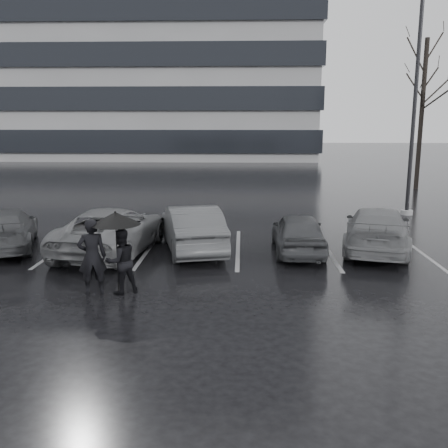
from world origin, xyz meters
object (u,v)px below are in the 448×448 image
(car_main, at_px, (298,233))
(pedestrian_left, at_px, (92,256))
(car_east, at_px, (377,229))
(pedestrian_right, at_px, (121,261))
(car_west_b, at_px, (112,230))
(lamp_post, at_px, (414,114))
(car_west_c, at_px, (5,229))
(car_west_a, at_px, (192,228))
(tree_north, at_px, (421,115))

(car_main, relative_size, pedestrian_left, 2.04)
(car_main, distance_m, car_east, 2.47)
(car_main, distance_m, pedestrian_right, 5.88)
(car_west_b, bearing_deg, lamp_post, -141.83)
(car_west_c, distance_m, pedestrian_right, 6.09)
(car_west_c, bearing_deg, lamp_post, -175.76)
(car_main, distance_m, lamp_post, 9.15)
(car_main, bearing_deg, car_west_a, -2.69)
(car_main, height_order, car_west_c, car_west_c)
(car_main, bearing_deg, car_west_b, 1.47)
(pedestrian_left, distance_m, lamp_post, 15.11)
(car_west_c, height_order, pedestrian_right, pedestrian_right)
(car_main, bearing_deg, pedestrian_right, 40.02)
(lamp_post, bearing_deg, pedestrian_left, -135.44)
(car_main, height_order, pedestrian_right, pedestrian_right)
(car_west_c, xyz_separation_m, tree_north, (17.71, 14.74, 3.62))
(car_east, bearing_deg, car_west_a, 16.60)
(tree_north, bearing_deg, car_main, -119.89)
(car_west_a, relative_size, lamp_post, 0.47)
(car_east, height_order, pedestrian_right, pedestrian_right)
(car_west_b, bearing_deg, car_east, -169.55)
(car_west_a, bearing_deg, pedestrian_right, 58.04)
(car_west_b, distance_m, lamp_post, 13.32)
(car_main, bearing_deg, pedestrian_left, 36.79)
(car_west_a, bearing_deg, car_east, 167.55)
(pedestrian_left, relative_size, pedestrian_right, 1.17)
(car_west_a, height_order, lamp_post, lamp_post)
(car_main, xyz_separation_m, car_west_c, (-9.14, 0.17, 0.01))
(car_west_a, relative_size, pedestrian_right, 2.83)
(car_west_c, xyz_separation_m, lamp_post, (14.48, 6.31, 3.59))
(car_east, relative_size, pedestrian_left, 2.62)
(car_main, xyz_separation_m, pedestrian_right, (-4.50, -3.78, 0.14))
(car_east, height_order, lamp_post, lamp_post)
(pedestrian_left, distance_m, tree_north, 23.49)
(car_east, relative_size, pedestrian_right, 3.06)
(car_east, bearing_deg, car_west_c, 15.58)
(car_west_b, relative_size, pedestrian_left, 2.79)
(pedestrian_right, relative_size, lamp_post, 0.17)
(car_west_a, bearing_deg, car_main, 163.04)
(car_west_a, xyz_separation_m, car_east, (5.69, 0.18, -0.04))
(pedestrian_left, bearing_deg, car_east, -167.48)
(car_west_b, bearing_deg, tree_north, -126.30)
(car_west_b, bearing_deg, car_west_c, 1.85)
(car_main, relative_size, tree_north, 0.43)
(pedestrian_right, bearing_deg, tree_north, -159.54)
(car_west_a, xyz_separation_m, pedestrian_right, (-1.25, -3.93, 0.05))
(tree_north, bearing_deg, lamp_post, -110.95)
(car_main, distance_m, car_west_b, 5.66)
(tree_north, bearing_deg, car_west_c, -140.23)
(car_west_b, bearing_deg, pedestrian_left, 104.80)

